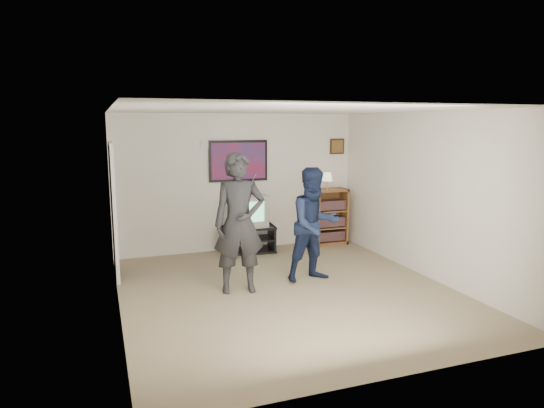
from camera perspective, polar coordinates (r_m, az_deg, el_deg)
room_shell at (r=6.89m, az=0.90°, el=0.49°), size 4.51×5.00×2.51m
media_stand at (r=8.87m, az=-2.86°, el=-4.13°), size 1.01×0.62×0.48m
crt_television at (r=8.75m, az=-3.15°, el=-0.77°), size 0.73×0.63×0.58m
bookshelf at (r=9.46m, az=6.78°, el=-1.48°), size 0.65×0.37×1.08m
table_lamp at (r=9.28m, az=6.51°, el=2.70°), size 0.21×0.21×0.33m
person_tall at (r=6.67m, az=-3.88°, el=-2.27°), size 0.77×0.56×1.94m
person_short at (r=7.19m, az=5.01°, el=-2.43°), size 0.89×0.72×1.70m
controller_left at (r=6.85m, az=-4.63°, el=-0.22°), size 0.08×0.13×0.04m
controller_right at (r=7.38m, az=4.51°, el=-0.23°), size 0.03×0.11×0.03m
poster at (r=8.86m, az=-3.97°, el=5.08°), size 1.10×0.03×0.75m
air_vent at (r=8.71m, az=-7.51°, el=6.92°), size 0.28×0.02×0.14m
small_picture at (r=9.59m, az=7.66°, el=6.73°), size 0.30×0.03×0.30m
doorway at (r=7.74m, az=-18.21°, el=-0.87°), size 0.03×0.85×2.00m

